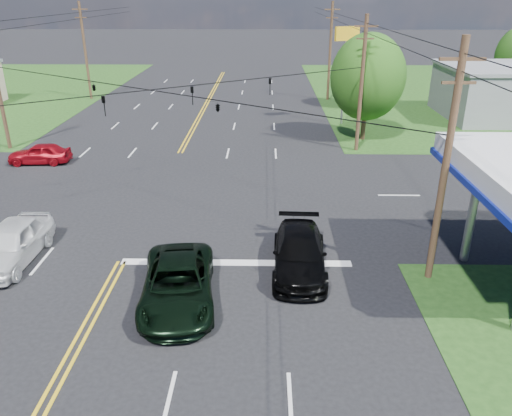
{
  "coord_description": "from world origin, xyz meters",
  "views": [
    {
      "loc": [
        6.23,
        -14.9,
        10.82
      ],
      "look_at": [
        5.83,
        6.0,
        1.75
      ],
      "focal_mm": 35.0,
      "sensor_mm": 36.0,
      "label": 1
    }
  ],
  "objects_px": {
    "pole_ne": "(362,83)",
    "pole_left_far": "(85,50)",
    "suv_black": "(299,253)",
    "tree_right_a": "(368,77)",
    "pole_se": "(446,164)",
    "pickup_dkgreen": "(178,284)",
    "tree_right_b": "(370,65)",
    "pickup_white": "(11,243)",
    "pole_right_far": "(330,50)"
  },
  "relations": [
    {
      "from": "tree_right_b",
      "to": "suv_black",
      "type": "relative_size",
      "value": 1.31
    },
    {
      "from": "pole_se",
      "to": "tree_right_b",
      "type": "relative_size",
      "value": 1.34
    },
    {
      "from": "pole_right_far",
      "to": "tree_right_a",
      "type": "relative_size",
      "value": 1.22
    },
    {
      "from": "pole_ne",
      "to": "suv_black",
      "type": "bearing_deg",
      "value": -106.87
    },
    {
      "from": "pole_right_far",
      "to": "pickup_dkgreen",
      "type": "xyz_separation_m",
      "value": [
        -10.0,
        -39.01,
        -4.37
      ]
    },
    {
      "from": "pole_right_far",
      "to": "tree_right_b",
      "type": "distance_m",
      "value": 5.4
    },
    {
      "from": "pole_ne",
      "to": "tree_right_a",
      "type": "bearing_deg",
      "value": 71.57
    },
    {
      "from": "tree_right_a",
      "to": "pickup_dkgreen",
      "type": "distance_m",
      "value": 25.82
    },
    {
      "from": "pole_ne",
      "to": "pole_right_far",
      "type": "xyz_separation_m",
      "value": [
        0.0,
        19.0,
        0.25
      ]
    },
    {
      "from": "pole_ne",
      "to": "tree_right_b",
      "type": "height_order",
      "value": "pole_ne"
    },
    {
      "from": "suv_black",
      "to": "pickup_dkgreen",
      "type": "bearing_deg",
      "value": -149.44
    },
    {
      "from": "pole_se",
      "to": "pickup_dkgreen",
      "type": "xyz_separation_m",
      "value": [
        -10.0,
        -2.01,
        -4.12
      ]
    },
    {
      "from": "tree_right_b",
      "to": "suv_black",
      "type": "height_order",
      "value": "tree_right_b"
    },
    {
      "from": "pole_left_far",
      "to": "pickup_white",
      "type": "bearing_deg",
      "value": -77.03
    },
    {
      "from": "pickup_dkgreen",
      "to": "pickup_white",
      "type": "xyz_separation_m",
      "value": [
        -7.71,
        3.01,
        0.08
      ]
    },
    {
      "from": "pickup_white",
      "to": "pole_ne",
      "type": "bearing_deg",
      "value": 44.99
    },
    {
      "from": "pole_right_far",
      "to": "tree_right_b",
      "type": "bearing_deg",
      "value": -48.81
    },
    {
      "from": "tree_right_a",
      "to": "pickup_white",
      "type": "distance_m",
      "value": 27.68
    },
    {
      "from": "pole_se",
      "to": "pickup_dkgreen",
      "type": "distance_m",
      "value": 11.0
    },
    {
      "from": "tree_right_a",
      "to": "tree_right_b",
      "type": "xyz_separation_m",
      "value": [
        2.5,
        12.0,
        -0.65
      ]
    },
    {
      "from": "pole_se",
      "to": "suv_black",
      "type": "xyz_separation_m",
      "value": [
        -5.31,
        0.5,
        -4.13
      ]
    },
    {
      "from": "pickup_dkgreen",
      "to": "suv_black",
      "type": "bearing_deg",
      "value": 21.91
    },
    {
      "from": "pole_ne",
      "to": "pole_left_far",
      "type": "xyz_separation_m",
      "value": [
        -26.0,
        19.0,
        0.25
      ]
    },
    {
      "from": "pole_right_far",
      "to": "pickup_white",
      "type": "bearing_deg",
      "value": -116.2
    },
    {
      "from": "pole_se",
      "to": "pole_ne",
      "type": "relative_size",
      "value": 1.0
    },
    {
      "from": "pole_se",
      "to": "tree_right_b",
      "type": "xyz_separation_m",
      "value": [
        3.5,
        33.0,
        -0.7
      ]
    },
    {
      "from": "pickup_dkgreen",
      "to": "pickup_white",
      "type": "relative_size",
      "value": 1.11
    },
    {
      "from": "tree_right_b",
      "to": "pickup_dkgreen",
      "type": "distance_m",
      "value": 37.67
    },
    {
      "from": "pole_se",
      "to": "suv_black",
      "type": "height_order",
      "value": "pole_se"
    },
    {
      "from": "pole_ne",
      "to": "pole_left_far",
      "type": "height_order",
      "value": "pole_left_far"
    },
    {
      "from": "pole_se",
      "to": "suv_black",
      "type": "bearing_deg",
      "value": 174.62
    },
    {
      "from": "pole_left_far",
      "to": "pole_ne",
      "type": "bearing_deg",
      "value": -36.16
    },
    {
      "from": "pole_ne",
      "to": "tree_right_a",
      "type": "relative_size",
      "value": 1.16
    },
    {
      "from": "tree_right_a",
      "to": "pole_se",
      "type": "bearing_deg",
      "value": -92.73
    },
    {
      "from": "pole_ne",
      "to": "suv_black",
      "type": "distance_m",
      "value": 18.75
    },
    {
      "from": "pole_ne",
      "to": "suv_black",
      "type": "height_order",
      "value": "pole_ne"
    },
    {
      "from": "pole_se",
      "to": "pickup_white",
      "type": "relative_size",
      "value": 1.85
    },
    {
      "from": "pole_se",
      "to": "pickup_white",
      "type": "distance_m",
      "value": 18.19
    },
    {
      "from": "pole_se",
      "to": "pole_right_far",
      "type": "bearing_deg",
      "value": 90.0
    },
    {
      "from": "tree_right_b",
      "to": "pickup_dkgreen",
      "type": "xyz_separation_m",
      "value": [
        -13.5,
        -35.01,
        -3.42
      ]
    },
    {
      "from": "pickup_dkgreen",
      "to": "suv_black",
      "type": "height_order",
      "value": "pickup_dkgreen"
    },
    {
      "from": "tree_right_b",
      "to": "pole_right_far",
      "type": "bearing_deg",
      "value": 131.19
    },
    {
      "from": "pole_se",
      "to": "pickup_white",
      "type": "height_order",
      "value": "pole_se"
    },
    {
      "from": "pole_ne",
      "to": "pickup_white",
      "type": "relative_size",
      "value": 1.85
    },
    {
      "from": "suv_black",
      "to": "tree_right_b",
      "type": "bearing_deg",
      "value": 77.29
    },
    {
      "from": "pickup_white",
      "to": "pickup_dkgreen",
      "type": "bearing_deg",
      "value": -20.13
    },
    {
      "from": "pole_left_far",
      "to": "pickup_dkgreen",
      "type": "distance_m",
      "value": 42.39
    },
    {
      "from": "pickup_dkgreen",
      "to": "pickup_white",
      "type": "distance_m",
      "value": 8.28
    },
    {
      "from": "tree_right_a",
      "to": "pickup_white",
      "type": "xyz_separation_m",
      "value": [
        -18.71,
        -20.0,
        -3.99
      ]
    },
    {
      "from": "pole_se",
      "to": "pole_left_far",
      "type": "relative_size",
      "value": 0.95
    }
  ]
}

